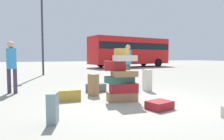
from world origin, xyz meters
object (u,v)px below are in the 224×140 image
object	(u,v)px
suitcase_tower	(121,79)
suitcase_tan_foreground_far	(68,95)
suitcase_maroon_behind_tower	(159,105)
person_bearded_onlooker	(11,63)
suitcase_cream_right_side	(147,80)
suitcase_charcoal_left_side	(96,88)
suitcase_slate_foreground_near	(53,108)
person_tourist_with_camera	(128,60)
lamp_post	(42,8)
suitcase_brown_white_trunk	(93,85)
parked_bus	(130,50)

from	to	relation	value
suitcase_tower	suitcase_tan_foreground_far	size ratio (longest dim) A/B	2.14
suitcase_tower	suitcase_maroon_behind_tower	distance (m)	1.29
person_bearded_onlooker	suitcase_cream_right_side	bearing A→B (deg)	14.84
suitcase_charcoal_left_side	suitcase_maroon_behind_tower	world-z (taller)	suitcase_charcoal_left_side
suitcase_slate_foreground_near	person_tourist_with_camera	size ratio (longest dim) A/B	0.32
suitcase_cream_right_side	person_tourist_with_camera	world-z (taller)	person_tourist_with_camera
lamp_post	suitcase_cream_right_side	bearing A→B (deg)	-66.90
suitcase_cream_right_side	person_tourist_with_camera	bearing A→B (deg)	83.12
lamp_post	suitcase_slate_foreground_near	bearing A→B (deg)	-90.95
person_tourist_with_camera	suitcase_charcoal_left_side	bearing A→B (deg)	-2.41
person_tourist_with_camera	suitcase_cream_right_side	bearing A→B (deg)	40.20
suitcase_maroon_behind_tower	lamp_post	world-z (taller)	lamp_post
person_tourist_with_camera	suitcase_maroon_behind_tower	bearing A→B (deg)	30.89
suitcase_cream_right_side	suitcase_brown_white_trunk	bearing A→B (deg)	-174.27
suitcase_slate_foreground_near	suitcase_tan_foreground_far	world-z (taller)	suitcase_slate_foreground_near
suitcase_slate_foreground_near	suitcase_tan_foreground_far	bearing A→B (deg)	89.88
person_bearded_onlooker	lamp_post	xyz separation A→B (m)	(1.16, 6.34, 3.17)
suitcase_brown_white_trunk	person_bearded_onlooker	bearing A→B (deg)	128.74
suitcase_tower	suitcase_tan_foreground_far	distance (m)	1.51
suitcase_slate_foreground_near	person_bearded_onlooker	xyz separation A→B (m)	(-1.00, 3.51, 0.72)
suitcase_tan_foreground_far	lamp_post	bearing A→B (deg)	91.97
suitcase_tan_foreground_far	parked_bus	xyz separation A→B (m)	(8.91, 14.76, 1.69)
suitcase_tower	suitcase_cream_right_side	distance (m)	1.88
suitcase_tower	suitcase_slate_foreground_near	distance (m)	2.27
suitcase_cream_right_side	parked_bus	size ratio (longest dim) A/B	0.08
suitcase_slate_foreground_near	person_tourist_with_camera	distance (m)	5.80
suitcase_tower	suitcase_brown_white_trunk	bearing A→B (deg)	118.72
suitcase_charcoal_left_side	suitcase_maroon_behind_tower	bearing A→B (deg)	-99.21
parked_bus	person_tourist_with_camera	bearing A→B (deg)	-127.56
suitcase_brown_white_trunk	suitcase_slate_foreground_near	size ratio (longest dim) A/B	1.20
person_tourist_with_camera	suitcase_tower	bearing A→B (deg)	19.03
suitcase_brown_white_trunk	suitcase_slate_foreground_near	xyz separation A→B (m)	(-1.35, -2.19, -0.05)
suitcase_tower	suitcase_slate_foreground_near	xyz separation A→B (m)	(-1.87, -1.25, -0.32)
suitcase_slate_foreground_near	suitcase_cream_right_side	world-z (taller)	suitcase_cream_right_side
suitcase_maroon_behind_tower	lamp_post	distance (m)	10.74
suitcase_tan_foreground_far	lamp_post	size ratio (longest dim) A/B	0.10
suitcase_tower	suitcase_brown_white_trunk	world-z (taller)	suitcase_tower
person_bearded_onlooker	suitcase_brown_white_trunk	bearing A→B (deg)	-0.19
suitcase_brown_white_trunk	suitcase_charcoal_left_side	xyz separation A→B (m)	(0.26, 0.61, -0.19)
suitcase_brown_white_trunk	suitcase_cream_right_side	xyz separation A→B (m)	(1.99, 0.22, 0.04)
suitcase_tower	suitcase_maroon_behind_tower	xyz separation A→B (m)	(0.48, -1.09, -0.50)
suitcase_brown_white_trunk	suitcase_maroon_behind_tower	xyz separation A→B (m)	(1.00, -2.03, -0.24)
suitcase_tower	suitcase_maroon_behind_tower	bearing A→B (deg)	-66.20
suitcase_charcoal_left_side	suitcase_cream_right_side	xyz separation A→B (m)	(1.73, -0.40, 0.23)
suitcase_charcoal_left_side	suitcase_cream_right_side	bearing A→B (deg)	-37.73
suitcase_charcoal_left_side	suitcase_maroon_behind_tower	distance (m)	2.74
suitcase_tower	person_tourist_with_camera	size ratio (longest dim) A/B	0.83
person_bearded_onlooker	person_tourist_with_camera	bearing A→B (deg)	41.41
suitcase_maroon_behind_tower	person_tourist_with_camera	bearing A→B (deg)	58.72
suitcase_slate_foreground_near	parked_bus	bearing A→B (deg)	76.68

